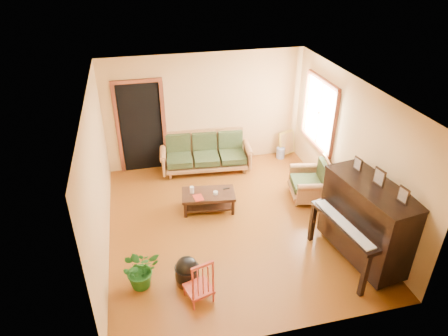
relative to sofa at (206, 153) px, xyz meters
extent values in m
plane|color=#5E2F0C|center=(0.08, -2.09, -0.43)|extent=(5.00, 5.00, 0.00)
cube|color=black|center=(-1.37, 0.39, 0.59)|extent=(1.08, 0.16, 2.05)
cube|color=white|center=(2.29, -0.79, 1.07)|extent=(0.12, 1.36, 1.46)
cube|color=#976237|center=(0.00, 0.00, 0.00)|extent=(2.08, 1.02, 0.86)
cube|color=black|center=(-0.25, -1.54, -0.24)|extent=(1.09, 0.69, 0.37)
cube|color=#976237|center=(1.82, -1.60, 0.00)|extent=(0.96, 0.99, 0.85)
cube|color=black|center=(1.95, -3.47, 0.28)|extent=(1.18, 1.73, 1.42)
cylinder|color=black|center=(-0.96, -3.38, -0.25)|extent=(0.45, 0.45, 0.36)
cube|color=maroon|center=(-0.84, -3.74, -0.03)|extent=(0.47, 0.49, 0.80)
cube|color=gold|center=(2.08, 0.31, -0.11)|extent=(0.48, 0.28, 0.64)
cylinder|color=#344D9C|center=(1.88, 0.15, -0.30)|extent=(0.24, 0.24, 0.26)
imported|color=#1A5518|center=(-1.65, -3.27, -0.11)|extent=(0.73, 0.69, 0.65)
imported|color=#A12515|center=(-0.56, -1.68, -0.05)|extent=(0.19, 0.25, 0.02)
cylinder|color=white|center=(-0.56, -1.45, 0.01)|extent=(0.08, 0.08, 0.13)
cylinder|color=silver|center=(-0.12, -1.61, -0.03)|extent=(0.11, 0.11, 0.06)
cube|color=black|center=(0.12, -1.47, -0.05)|extent=(0.13, 0.05, 0.01)
camera|label=1|loc=(-1.44, -7.91, 4.23)|focal=32.00mm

